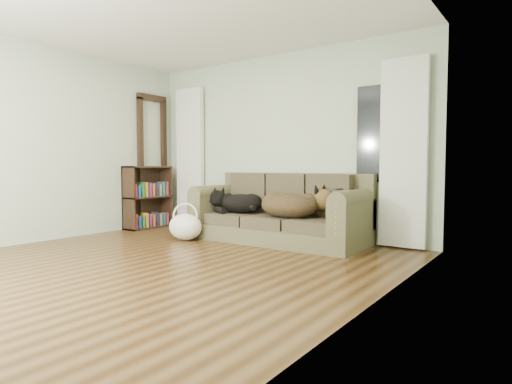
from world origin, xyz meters
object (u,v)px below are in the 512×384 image
Objects in this scene: tote_bag at (185,228)px; bookshelf at (148,197)px; sofa at (277,208)px; dog_black_lab at (239,203)px; dog_shepherd at (293,206)px.

tote_bag is 0.49× the size of bookshelf.
sofa reaches higher than dog_black_lab.
sofa is 1.27m from tote_bag.
dog_shepherd is (0.30, -0.10, 0.04)m from sofa.
sofa is 2.35× the size of bookshelf.
dog_shepherd is at bearing 20.89° from tote_bag.
dog_black_lab is 1.31× the size of tote_bag.
bookshelf reaches higher than dog_shepherd.
bookshelf is (-1.79, -0.07, 0.02)m from dog_black_lab.
dog_shepherd reaches higher than tote_bag.
sofa is at bearing -1.30° from bookshelf.
sofa reaches higher than tote_bag.
tote_bag is at bearing 12.65° from dog_shepherd.
dog_shepherd is 2.69m from bookshelf.
sofa is 0.60m from dog_black_lab.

